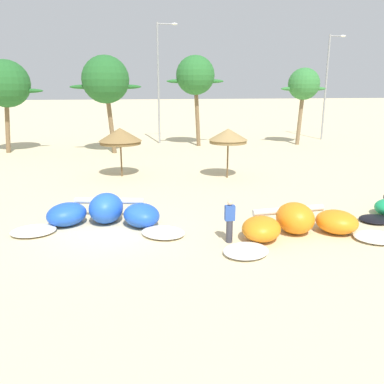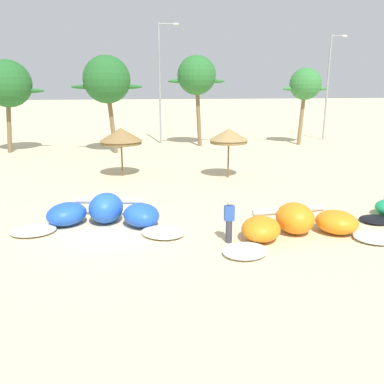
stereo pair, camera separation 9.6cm
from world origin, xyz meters
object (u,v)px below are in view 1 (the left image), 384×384
(lamppost_east_center, at_px, (327,83))
(beach_umbrella_near_palms, at_px, (228,136))
(kite_left_of_center, at_px, (104,214))
(palm_center_left, at_px, (195,76))
(beach_umbrella_middle, at_px, (120,136))
(palm_center_right, at_px, (304,85))
(palm_left_of_gap, at_px, (105,80))
(kite_center, at_px, (300,225))
(palm_left, at_px, (6,84))
(person_near_kites, at_px, (230,221))
(lamppost_west_center, at_px, (160,79))

(lamppost_east_center, bearing_deg, beach_umbrella_near_palms, -131.55)
(kite_left_of_center, height_order, palm_center_left, palm_center_left)
(kite_left_of_center, distance_m, lamppost_east_center, 31.44)
(beach_umbrella_middle, relative_size, palm_center_right, 0.43)
(lamppost_east_center, bearing_deg, palm_left_of_gap, -165.93)
(kite_center, bearing_deg, palm_left, 126.85)
(beach_umbrella_middle, height_order, palm_left, palm_left)
(kite_center, height_order, person_near_kites, person_near_kites)
(kite_center, relative_size, beach_umbrella_near_palms, 2.38)
(palm_center_right, height_order, lamppost_east_center, lamppost_east_center)
(person_near_kites, xyz_separation_m, palm_left, (-13.34, 21.73, 4.73))
(beach_umbrella_middle, xyz_separation_m, palm_center_right, (16.40, 11.16, 2.94))
(palm_center_left, distance_m, palm_center_right, 10.00)
(kite_center, bearing_deg, beach_umbrella_middle, 121.66)
(palm_left_of_gap, bearing_deg, beach_umbrella_middle, -82.05)
(beach_umbrella_near_palms, distance_m, lamppost_east_center, 20.90)
(kite_center, distance_m, palm_center_left, 23.66)
(palm_center_left, bearing_deg, kite_center, -88.77)
(person_near_kites, xyz_separation_m, lamppost_east_center, (16.01, 25.63, 4.82))
(beach_umbrella_middle, xyz_separation_m, beach_umbrella_near_palms, (6.45, -1.30, 0.05))
(kite_left_of_center, relative_size, palm_center_right, 1.00)
(person_near_kites, bearing_deg, lamppost_west_center, 91.64)
(palm_left, bearing_deg, person_near_kites, -58.45)
(palm_center_left, distance_m, lamppost_east_center, 13.95)
(person_near_kites, relative_size, lamppost_west_center, 0.15)
(kite_center, relative_size, lamppost_west_center, 0.66)
(kite_center, distance_m, beach_umbrella_middle, 13.37)
(kite_center, distance_m, person_near_kites, 2.82)
(lamppost_east_center, bearing_deg, person_near_kites, -122.00)
(person_near_kites, bearing_deg, lamppost_east_center, 58.00)
(person_near_kites, bearing_deg, beach_umbrella_near_palms, 77.24)
(person_near_kites, height_order, lamppost_east_center, lamppost_east_center)
(beach_umbrella_near_palms, distance_m, palm_left_of_gap, 13.11)
(palm_left_of_gap, xyz_separation_m, palm_center_left, (7.67, 2.88, 0.38))
(kite_left_of_center, relative_size, palm_center_left, 0.87)
(person_near_kites, height_order, palm_left, palm_left)
(kite_left_of_center, xyz_separation_m, lamppost_west_center, (3.92, 22.76, 5.55))
(kite_left_of_center, height_order, kite_center, kite_left_of_center)
(kite_center, height_order, beach_umbrella_near_palms, beach_umbrella_near_palms)
(beach_umbrella_middle, height_order, lamppost_west_center, lamppost_west_center)
(palm_left, relative_size, palm_center_left, 0.93)
(beach_umbrella_near_palms, bearing_deg, beach_umbrella_middle, 168.63)
(palm_center_left, distance_m, lamppost_west_center, 3.69)
(lamppost_west_center, bearing_deg, palm_center_left, -34.88)
(palm_left_of_gap, relative_size, palm_center_left, 0.97)
(beach_umbrella_near_palms, bearing_deg, palm_center_left, 90.03)
(palm_center_right, bearing_deg, beach_umbrella_near_palms, -128.63)
(kite_left_of_center, bearing_deg, lamppost_east_center, 48.23)
(palm_left_of_gap, xyz_separation_m, lamppost_east_center, (21.39, 5.36, -0.22))
(palm_left_of_gap, xyz_separation_m, palm_center_right, (17.63, 2.34, -0.40))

